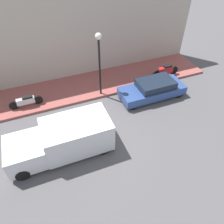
{
  "coord_description": "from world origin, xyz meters",
  "views": [
    {
      "loc": [
        -7.54,
        2.09,
        9.18
      ],
      "look_at": [
        1.17,
        -1.35,
        0.6
      ],
      "focal_mm": 35.0,
      "sensor_mm": 36.0,
      "label": 1
    }
  ],
  "objects_px": {
    "delivery_van": "(62,139)",
    "scooter_silver": "(26,101)",
    "parked_car": "(153,89)",
    "streetlamp": "(99,53)",
    "motorcycle_red": "(165,70)"
  },
  "relations": [
    {
      "from": "motorcycle_red",
      "to": "scooter_silver",
      "type": "bearing_deg",
      "value": 88.74
    },
    {
      "from": "parked_car",
      "to": "scooter_silver",
      "type": "height_order",
      "value": "parked_car"
    },
    {
      "from": "parked_car",
      "to": "delivery_van",
      "type": "distance_m",
      "value": 6.94
    },
    {
      "from": "delivery_van",
      "to": "streetlamp",
      "type": "distance_m",
      "value": 5.49
    },
    {
      "from": "scooter_silver",
      "to": "streetlamp",
      "type": "bearing_deg",
      "value": -95.38
    },
    {
      "from": "scooter_silver",
      "to": "streetlamp",
      "type": "distance_m",
      "value": 5.41
    },
    {
      "from": "parked_car",
      "to": "motorcycle_red",
      "type": "height_order",
      "value": "parked_car"
    },
    {
      "from": "delivery_van",
      "to": "scooter_silver",
      "type": "xyz_separation_m",
      "value": [
        4.21,
        1.41,
        -0.35
      ]
    },
    {
      "from": "delivery_van",
      "to": "parked_car",
      "type": "bearing_deg",
      "value": -69.84
    },
    {
      "from": "delivery_van",
      "to": "scooter_silver",
      "type": "distance_m",
      "value": 4.45
    },
    {
      "from": "scooter_silver",
      "to": "parked_car",
      "type": "bearing_deg",
      "value": -102.94
    },
    {
      "from": "delivery_van",
      "to": "motorcycle_red",
      "type": "height_order",
      "value": "delivery_van"
    },
    {
      "from": "delivery_van",
      "to": "scooter_silver",
      "type": "relative_size",
      "value": 2.52
    },
    {
      "from": "scooter_silver",
      "to": "motorcycle_red",
      "type": "relative_size",
      "value": 0.94
    },
    {
      "from": "motorcycle_red",
      "to": "streetlamp",
      "type": "height_order",
      "value": "streetlamp"
    }
  ]
}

